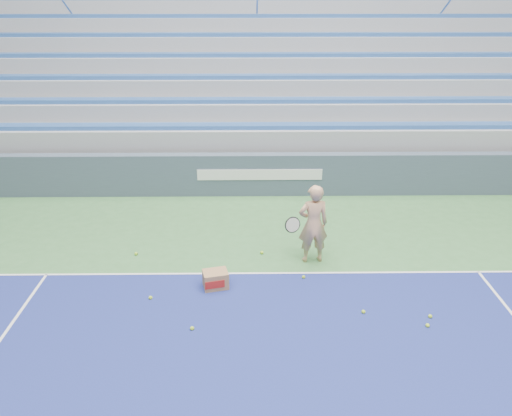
{
  "coord_description": "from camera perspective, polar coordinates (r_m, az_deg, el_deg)",
  "views": [
    {
      "loc": [
        -0.24,
        3.72,
        4.99
      ],
      "look_at": [
        -0.14,
        12.38,
        1.15
      ],
      "focal_mm": 35.0,
      "sensor_mm": 36.0,
      "label": 1
    }
  ],
  "objects": [
    {
      "name": "tennis_ball_4",
      "position": [
        9.45,
        5.46,
        -7.86
      ],
      "size": [
        0.07,
        0.07,
        0.07
      ],
      "primitive_type": "sphere",
      "color": "#A8D12A",
      "rests_on": "ground"
    },
    {
      "name": "tennis_ball_0",
      "position": [
        10.22,
        0.67,
        -5.12
      ],
      "size": [
        0.07,
        0.07,
        0.07
      ],
      "primitive_type": "sphere",
      "color": "#A8D12A",
      "rests_on": "ground"
    },
    {
      "name": "tennis_ball_5",
      "position": [
        8.21,
        -7.31,
        -13.49
      ],
      "size": [
        0.07,
        0.07,
        0.07
      ],
      "primitive_type": "sphere",
      "color": "#A8D12A",
      "rests_on": "ground"
    },
    {
      "name": "sponsor_barrier",
      "position": [
        12.95,
        0.43,
        3.86
      ],
      "size": [
        30.0,
        0.32,
        1.1
      ],
      "color": "#3D4B5D",
      "rests_on": "ground"
    },
    {
      "name": "tennis_ball_2",
      "position": [
        8.87,
        19.29,
        -11.61
      ],
      "size": [
        0.07,
        0.07,
        0.07
      ],
      "primitive_type": "sphere",
      "color": "#A8D12A",
      "rests_on": "ground"
    },
    {
      "name": "tennis_ball_7",
      "position": [
        10.46,
        -13.55,
        -5.1
      ],
      "size": [
        0.07,
        0.07,
        0.07
      ],
      "primitive_type": "sphere",
      "color": "#A8D12A",
      "rests_on": "ground"
    },
    {
      "name": "tennis_ball_3",
      "position": [
        8.69,
        12.18,
        -11.52
      ],
      "size": [
        0.07,
        0.07,
        0.07
      ],
      "primitive_type": "sphere",
      "color": "#A8D12A",
      "rests_on": "ground"
    },
    {
      "name": "bleachers",
      "position": [
        18.07,
        0.08,
        15.53
      ],
      "size": [
        31.0,
        9.15,
        7.3
      ],
      "color": "#92949A",
      "rests_on": "ground"
    },
    {
      "name": "tennis_player",
      "position": [
        9.69,
        6.54,
        -1.83
      ],
      "size": [
        0.92,
        0.85,
        1.61
      ],
      "color": "tan",
      "rests_on": "ground"
    },
    {
      "name": "tennis_ball_6",
      "position": [
        9.02,
        -11.97,
        -10.01
      ],
      "size": [
        0.07,
        0.07,
        0.07
      ],
      "primitive_type": "sphere",
      "color": "#A8D12A",
      "rests_on": "ground"
    },
    {
      "name": "tennis_ball_1",
      "position": [
        8.65,
        19.02,
        -12.58
      ],
      "size": [
        0.07,
        0.07,
        0.07
      ],
      "primitive_type": "sphere",
      "color": "#A8D12A",
      "rests_on": "ground"
    },
    {
      "name": "ball_box",
      "position": [
        9.11,
        -4.65,
        -8.16
      ],
      "size": [
        0.5,
        0.43,
        0.33
      ],
      "color": "#966D48",
      "rests_on": "ground"
    }
  ]
}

